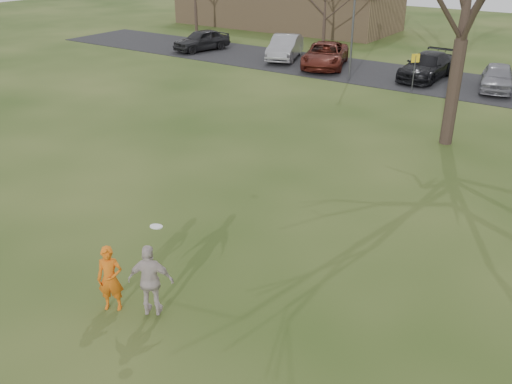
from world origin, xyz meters
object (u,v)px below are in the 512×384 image
car_3 (427,66)px  building (286,5)px  car_4 (497,77)px  lamp_post (354,10)px  car_1 (285,47)px  player_defender (110,279)px  catching_play (151,280)px  car_0 (202,40)px  car_2 (325,55)px

car_3 → building: 21.77m
building → car_4: bearing=-31.0°
car_3 → lamp_post: size_ratio=0.82×
car_3 → car_4: bearing=-2.6°
car_1 → car_3: car_1 is taller
player_defender → car_1: 28.16m
car_1 → car_4: size_ratio=1.17×
lamp_post → car_4: bearing=17.6°
catching_play → building: (-20.04, 38.16, 0.95)m
car_4 → lamp_post: lamp_post is taller
car_0 → car_3: bearing=16.5°
car_4 → car_0: bearing=169.6°
building → lamp_post: 20.99m
car_4 → car_3: bearing=163.6°
car_3 → car_4: size_ratio=1.23×
car_2 → car_4: car_2 is taller
car_3 → car_4: 4.07m
car_4 → car_2: bearing=169.5°
car_0 → car_1: car_1 is taller
car_1 → lamp_post: lamp_post is taller
car_3 → car_0: bearing=-175.2°
car_3 → car_2: bearing=-173.1°
building → lamp_post: size_ratio=3.29×
car_0 → car_2: (10.09, 0.22, 0.01)m
car_0 → car_2: car_2 is taller
player_defender → car_1: bearing=81.0°
catching_play → building: building is taller
car_4 → building: (-21.69, 13.05, 1.19)m
building → car_1: bearing=-58.4°
player_defender → car_4: size_ratio=0.39×
car_0 → player_defender: bearing=-40.4°
car_0 → building: bearing=108.5°
car_0 → lamp_post: (12.91, -2.03, 3.18)m
car_0 → car_2: bearing=15.1°
car_1 → car_4: 13.93m
player_defender → car_3: player_defender is taller
catching_play → building: size_ratio=0.11×
player_defender → car_4: player_defender is taller
car_0 → car_3: (16.54, 0.76, -0.00)m
car_4 → building: size_ratio=0.20×
car_3 → catching_play: (2.41, -25.45, 0.20)m
car_2 → car_4: size_ratio=1.32×
player_defender → car_0: player_defender is taller
car_2 → car_4: (10.51, 0.19, -0.05)m
player_defender → car_4: (2.65, 25.40, -0.06)m
player_defender → lamp_post: size_ratio=0.26×
car_3 → catching_play: bearing=-82.4°
catching_play → car_3: bearing=95.4°
car_3 → catching_play: 25.56m
building → lamp_post: lamp_post is taller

